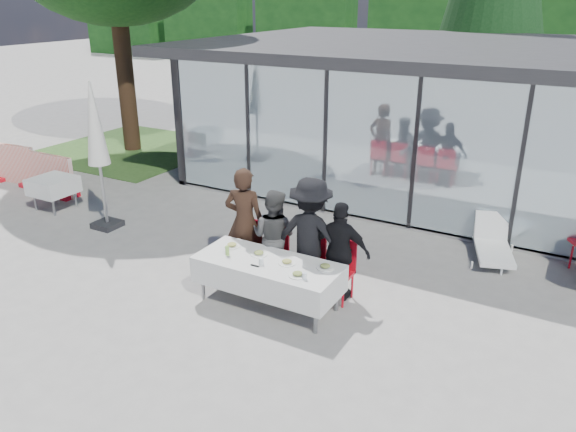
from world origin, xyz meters
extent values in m
plane|color=gray|center=(0.00, 0.00, 0.00)|extent=(90.00, 90.00, 0.00)
cube|color=gray|center=(2.00, 8.00, 0.05)|extent=(14.00, 8.00, 0.10)
cube|color=black|center=(2.00, 11.90, 1.60)|extent=(14.00, 0.20, 3.20)
cube|color=black|center=(-4.90, 8.00, 1.60)|extent=(0.20, 8.00, 3.20)
cube|color=silver|center=(2.00, 4.03, 1.60)|extent=(13.60, 0.06, 3.10)
cube|color=#2D2D30|center=(2.00, 7.60, 3.32)|extent=(14.80, 8.80, 0.24)
cube|color=#262628|center=(-4.80, 4.03, 1.60)|extent=(0.08, 0.10, 3.10)
cube|color=#262628|center=(-2.86, 4.03, 1.60)|extent=(0.08, 0.10, 3.10)
cube|color=#262628|center=(-0.91, 4.03, 1.60)|extent=(0.08, 0.10, 3.10)
cube|color=#262628|center=(1.03, 4.03, 1.60)|extent=(0.08, 0.10, 3.10)
cube|color=#262628|center=(2.97, 4.03, 1.60)|extent=(0.08, 0.10, 3.10)
cube|color=#B80C19|center=(-0.50, 6.50, 0.45)|extent=(0.45, 0.45, 0.90)
cube|color=#B80C19|center=(1.00, 7.00, 0.45)|extent=(0.45, 0.45, 0.90)
cube|color=#B80C19|center=(3.50, 6.50, 0.45)|extent=(0.45, 0.45, 0.90)
cube|color=#103412|center=(-30.00, 28.00, 2.20)|extent=(6.50, 2.00, 4.40)
cube|color=#103412|center=(-22.00, 28.00, 2.20)|extent=(6.50, 2.00, 4.40)
cube|color=#103412|center=(-14.00, 28.00, 2.20)|extent=(6.50, 2.00, 4.40)
cube|color=#103412|center=(-6.00, 28.00, 2.20)|extent=(6.50, 2.00, 4.40)
cube|color=#103412|center=(2.00, 28.00, 2.20)|extent=(6.50, 2.00, 4.40)
cube|color=silver|center=(0.06, 0.05, 0.54)|extent=(2.26, 0.96, 0.42)
cylinder|color=gray|center=(-0.94, -0.30, 0.35)|extent=(0.06, 0.06, 0.71)
cylinder|color=gray|center=(1.06, -0.30, 0.35)|extent=(0.06, 0.06, 0.71)
cylinder|color=gray|center=(-0.94, 0.40, 0.35)|extent=(0.06, 0.06, 0.71)
cylinder|color=gray|center=(1.06, 0.40, 0.35)|extent=(0.06, 0.06, 0.71)
imported|color=#322016|center=(-0.84, 0.78, 0.95)|extent=(0.83, 0.83, 1.90)
cube|color=#B80C19|center=(-0.84, 0.71, 0.45)|extent=(0.44, 0.44, 0.05)
cube|color=#B80C19|center=(-0.84, 0.91, 0.70)|extent=(0.44, 0.04, 0.55)
cylinder|color=#B80C19|center=(-1.02, 0.53, 0.21)|extent=(0.04, 0.04, 0.43)
cylinder|color=#B80C19|center=(-0.66, 0.53, 0.21)|extent=(0.04, 0.04, 0.43)
cylinder|color=#B80C19|center=(-1.02, 0.89, 0.21)|extent=(0.04, 0.04, 0.43)
cylinder|color=#B80C19|center=(-0.66, 0.89, 0.21)|extent=(0.04, 0.04, 0.43)
imported|color=#4B4B4B|center=(-0.28, 0.78, 0.81)|extent=(0.82, 0.82, 1.62)
cube|color=#B80C19|center=(-0.28, 0.71, 0.45)|extent=(0.44, 0.44, 0.05)
cube|color=#B80C19|center=(-0.28, 0.91, 0.70)|extent=(0.44, 0.04, 0.55)
cylinder|color=#B80C19|center=(-0.46, 0.53, 0.21)|extent=(0.04, 0.04, 0.43)
cylinder|color=#B80C19|center=(-0.10, 0.53, 0.21)|extent=(0.04, 0.04, 0.43)
cylinder|color=#B80C19|center=(-0.46, 0.89, 0.21)|extent=(0.04, 0.04, 0.43)
cylinder|color=#B80C19|center=(-0.10, 0.89, 0.21)|extent=(0.04, 0.04, 0.43)
imported|color=black|center=(0.41, 0.78, 0.96)|extent=(1.32, 1.32, 1.92)
cube|color=#B80C19|center=(0.41, 0.71, 0.45)|extent=(0.44, 0.44, 0.05)
cube|color=#B80C19|center=(0.41, 0.91, 0.70)|extent=(0.44, 0.04, 0.55)
cylinder|color=#B80C19|center=(0.23, 0.53, 0.21)|extent=(0.04, 0.04, 0.43)
cylinder|color=#B80C19|center=(0.59, 0.53, 0.21)|extent=(0.04, 0.04, 0.43)
cylinder|color=#B80C19|center=(0.23, 0.89, 0.21)|extent=(0.04, 0.04, 0.43)
cylinder|color=#B80C19|center=(0.59, 0.89, 0.21)|extent=(0.04, 0.04, 0.43)
imported|color=black|center=(0.93, 0.78, 0.81)|extent=(1.04, 1.04, 1.62)
cube|color=#B80C19|center=(0.93, 0.71, 0.45)|extent=(0.44, 0.44, 0.05)
cube|color=#B80C19|center=(0.93, 0.91, 0.70)|extent=(0.44, 0.04, 0.55)
cylinder|color=#B80C19|center=(0.75, 0.53, 0.21)|extent=(0.04, 0.04, 0.43)
cylinder|color=#B80C19|center=(1.11, 0.53, 0.21)|extent=(0.04, 0.04, 0.43)
cylinder|color=#B80C19|center=(0.75, 0.89, 0.21)|extent=(0.04, 0.04, 0.43)
cylinder|color=#B80C19|center=(1.11, 0.89, 0.21)|extent=(0.04, 0.04, 0.43)
cylinder|color=white|center=(-0.72, 0.21, 0.76)|extent=(0.26, 0.26, 0.01)
ellipsoid|color=#D1AF53|center=(-0.72, 0.21, 0.79)|extent=(0.15, 0.15, 0.05)
cylinder|color=white|center=(-0.18, 0.17, 0.76)|extent=(0.26, 0.26, 0.01)
ellipsoid|color=#466E29|center=(-0.18, 0.17, 0.79)|extent=(0.15, 0.15, 0.05)
cylinder|color=white|center=(0.35, 0.12, 0.76)|extent=(0.26, 0.26, 0.01)
ellipsoid|color=#D1AF53|center=(0.35, 0.12, 0.79)|extent=(0.15, 0.15, 0.05)
cylinder|color=white|center=(0.92, 0.26, 0.76)|extent=(0.26, 0.26, 0.01)
ellipsoid|color=#466E29|center=(0.92, 0.26, 0.79)|extent=(0.15, 0.15, 0.05)
cylinder|color=white|center=(0.68, -0.16, 0.76)|extent=(0.26, 0.26, 0.01)
ellipsoid|color=#466E29|center=(0.68, -0.16, 0.79)|extent=(0.15, 0.15, 0.05)
cylinder|color=#77A645|center=(-0.60, -0.08, 0.83)|extent=(0.06, 0.06, 0.15)
cylinder|color=silver|center=(0.03, -0.10, 0.80)|extent=(0.07, 0.07, 0.10)
cylinder|color=silver|center=(0.81, -0.19, 0.80)|extent=(0.07, 0.07, 0.10)
cube|color=black|center=(-0.03, -0.19, 0.76)|extent=(0.14, 0.03, 0.01)
cube|color=silver|center=(-6.27, 1.27, 0.56)|extent=(0.86, 0.86, 0.36)
cylinder|color=gray|center=(-6.57, 0.97, 0.36)|extent=(0.05, 0.05, 0.72)
cylinder|color=gray|center=(-5.97, 0.97, 0.36)|extent=(0.05, 0.05, 0.72)
cylinder|color=gray|center=(-6.57, 1.57, 0.36)|extent=(0.05, 0.05, 0.72)
cylinder|color=gray|center=(-5.97, 1.57, 0.36)|extent=(0.05, 0.05, 0.72)
cylinder|color=#B80C19|center=(4.06, 3.71, 0.21)|extent=(0.04, 0.04, 0.43)
cylinder|color=#B80C19|center=(4.06, 4.07, 0.21)|extent=(0.04, 0.04, 0.43)
cube|color=black|center=(-4.48, 1.07, 0.06)|extent=(0.50, 0.50, 0.12)
cylinder|color=gray|center=(-4.48, 1.07, 1.35)|extent=(0.06, 0.06, 2.70)
cone|color=silver|center=(-4.48, 1.07, 2.18)|extent=(0.44, 0.44, 1.63)
cube|color=red|center=(-7.12, 1.91, 0.50)|extent=(1.40, 0.12, 1.00)
cube|color=#B80C19|center=(-7.62, 1.91, 0.05)|extent=(0.30, 0.45, 0.10)
cube|color=#B80C19|center=(-6.62, 1.91, 0.05)|extent=(0.30, 0.45, 0.10)
cube|color=red|center=(-8.72, 2.06, 0.50)|extent=(1.40, 0.22, 1.00)
cube|color=#B80C19|center=(-9.22, 2.06, 0.05)|extent=(0.30, 0.45, 0.10)
cube|color=#B80C19|center=(-8.22, 2.06, 0.05)|extent=(0.30, 0.45, 0.10)
cube|color=white|center=(2.81, 3.40, 0.18)|extent=(0.97, 1.42, 0.08)
cube|color=white|center=(2.64, 3.92, 0.45)|extent=(0.65, 0.43, 0.54)
cylinder|color=white|center=(2.56, 2.85, 0.07)|extent=(0.04, 0.04, 0.14)
cylinder|color=white|center=(3.06, 2.85, 0.07)|extent=(0.04, 0.04, 0.14)
cylinder|color=white|center=(2.56, 3.95, 0.07)|extent=(0.04, 0.04, 0.14)
cylinder|color=white|center=(3.06, 3.95, 0.07)|extent=(0.04, 0.04, 0.14)
cylinder|color=#382316|center=(-8.50, 6.00, 2.20)|extent=(0.50, 0.50, 4.40)
cylinder|color=#382316|center=(0.50, 13.00, 1.00)|extent=(0.44, 0.44, 2.00)
cube|color=#385926|center=(-8.50, 6.00, 0.01)|extent=(5.00, 5.00, 0.02)
camera|label=1|loc=(4.08, -6.48, 4.54)|focal=35.00mm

